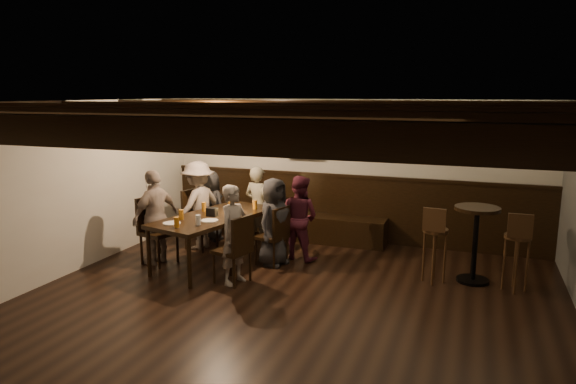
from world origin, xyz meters
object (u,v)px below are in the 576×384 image
at_px(chair_left_far, 158,243).
at_px(person_right_near, 274,222).
at_px(dining_table, 215,219).
at_px(bar_stool_right, 516,262).
at_px(person_bench_left, 211,206).
at_px(person_left_far, 156,217).
at_px(chair_left_near, 201,231).
at_px(chair_right_far, 233,262).
at_px(person_right_far, 234,235).
at_px(high_top_table, 476,233).
at_px(bar_stool_left, 434,254).
at_px(chair_right_near, 272,247).
at_px(person_left_near, 198,205).
at_px(person_bench_right, 299,218).
at_px(person_bench_centre, 258,207).

distance_m(chair_left_far, person_right_near, 1.76).
distance_m(dining_table, bar_stool_right, 4.13).
xyz_separation_m(person_bench_left, person_left_far, (-0.17, -1.35, 0.10)).
xyz_separation_m(dining_table, chair_left_far, (-0.81, -0.27, -0.37)).
xyz_separation_m(chair_left_near, person_bench_left, (-0.07, 0.48, 0.31)).
xyz_separation_m(chair_right_far, person_left_far, (-1.43, 0.34, 0.42)).
height_order(person_right_near, person_right_far, person_right_far).
distance_m(dining_table, high_top_table, 3.64).
xyz_separation_m(chair_left_near, bar_stool_left, (3.70, -0.26, 0.09)).
distance_m(chair_right_near, bar_stool_left, 2.30).
bearing_deg(person_right_far, person_left_near, 59.04).
distance_m(person_right_far, high_top_table, 3.19).
height_order(person_bench_right, person_left_near, person_left_near).
xyz_separation_m(person_bench_right, bar_stool_left, (2.02, -0.33, -0.26)).
bearing_deg(dining_table, chair_left_near, 148.01).
height_order(chair_right_far, person_bench_centre, person_bench_centre).
bearing_deg(person_left_near, dining_table, 59.04).
relative_size(person_left_near, bar_stool_right, 1.37).
height_order(chair_right_near, person_right_far, person_right_far).
bearing_deg(person_left_near, high_top_table, 102.49).
height_order(person_left_far, bar_stool_left, person_left_far).
relative_size(person_bench_centre, person_right_far, 1.01).
bearing_deg(person_right_far, chair_left_near, 58.53).
height_order(dining_table, person_right_near, person_right_near).
relative_size(chair_right_near, chair_right_far, 0.95).
height_order(person_right_far, bar_stool_left, person_right_far).
bearing_deg(person_bench_left, bar_stool_left, -177.78).
height_order(person_left_near, person_left_far, person_left_near).
xyz_separation_m(dining_table, person_right_near, (0.83, 0.26, -0.03)).
bearing_deg(person_bench_left, person_bench_right, 180.00).
bearing_deg(chair_right_near, chair_right_far, -179.94).
bearing_deg(person_bench_right, person_left_near, 15.26).
xyz_separation_m(person_bench_right, high_top_table, (2.52, -0.12, 0.03)).
relative_size(chair_left_near, person_bench_left, 0.80).
bearing_deg(chair_left_far, chair_left_near, 179.96).
distance_m(chair_left_far, person_bench_left, 1.39).
relative_size(chair_right_far, person_bench_right, 0.72).
bearing_deg(person_right_near, chair_left_far, 121.46).
xyz_separation_m(chair_left_near, person_bench_right, (1.68, 0.06, 0.35)).
bearing_deg(bar_stool_left, person_bench_left, 173.89).
bearing_deg(chair_left_near, chair_left_far, -0.04).
height_order(dining_table, chair_left_near, chair_left_near).
height_order(person_right_near, high_top_table, person_right_near).
relative_size(bar_stool_left, bar_stool_right, 1.00).
xyz_separation_m(dining_table, chair_left_near, (-0.60, 0.60, -0.38)).
height_order(chair_right_near, chair_right_far, chair_right_far).
xyz_separation_m(chair_right_far, high_top_table, (3.01, 1.15, 0.39)).
distance_m(chair_right_far, high_top_table, 3.24).
height_order(chair_left_near, high_top_table, high_top_table).
bearing_deg(dining_table, bar_stool_left, 19.63).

